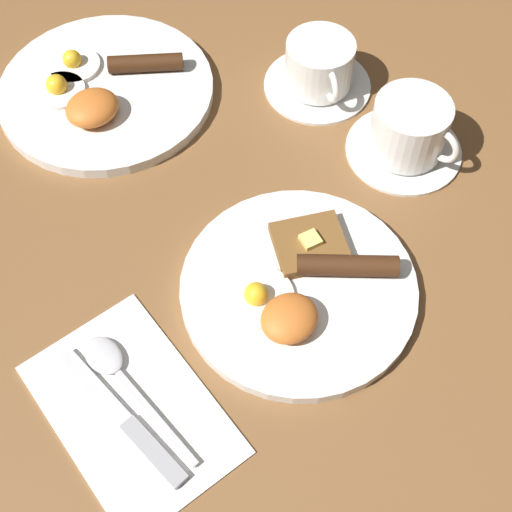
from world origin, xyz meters
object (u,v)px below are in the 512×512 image
object	(u,v)px
spoon	(114,368)
teacup_near	(409,132)
teacup_far	(319,69)
breakfast_plate_far	(104,90)
breakfast_plate_near	(299,287)
knife	(128,422)

from	to	relation	value
spoon	teacup_near	bearing A→B (deg)	-90.06
teacup_far	spoon	distance (m)	0.46
breakfast_plate_far	breakfast_plate_near	bearing A→B (deg)	-90.99
knife	spoon	xyz separation A→B (m)	(0.02, 0.06, 0.00)
breakfast_plate_far	teacup_far	xyz separation A→B (m)	(0.22, -0.17, 0.02)
breakfast_plate_far	teacup_far	size ratio (longest dim) A/B	1.98
knife	spoon	distance (m)	0.06
teacup_near	spoon	size ratio (longest dim) A/B	0.82
teacup_far	breakfast_plate_near	bearing A→B (deg)	-136.97
breakfast_plate_near	teacup_far	size ratio (longest dim) A/B	1.82
teacup_far	spoon	xyz separation A→B (m)	(-0.43, -0.16, -0.02)
teacup_near	spoon	xyz separation A→B (m)	(-0.44, -0.01, -0.03)
breakfast_plate_near	knife	size ratio (longest dim) A/B	1.40
teacup_far	spoon	bearing A→B (deg)	-159.72
breakfast_plate_far	teacup_near	xyz separation A→B (m)	(0.23, -0.32, 0.03)
breakfast_plate_near	spoon	xyz separation A→B (m)	(-0.20, 0.05, -0.00)
teacup_near	teacup_far	xyz separation A→B (m)	(-0.00, 0.15, -0.00)
teacup_near	knife	distance (m)	0.47
breakfast_plate_far	teacup_near	world-z (taller)	teacup_near
breakfast_plate_far	knife	xyz separation A→B (m)	(-0.23, -0.38, -0.00)
breakfast_plate_near	teacup_near	xyz separation A→B (m)	(0.23, 0.06, 0.02)
teacup_near	knife	size ratio (longest dim) A/B	0.78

